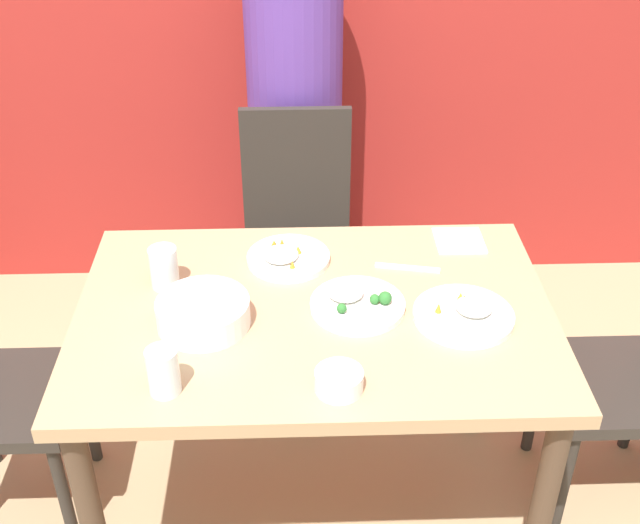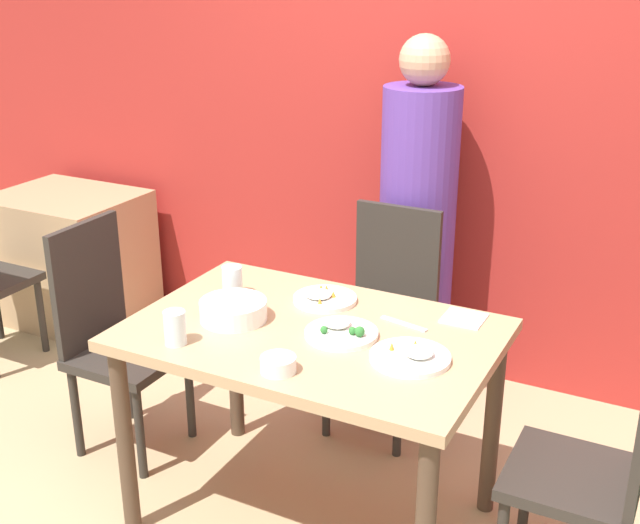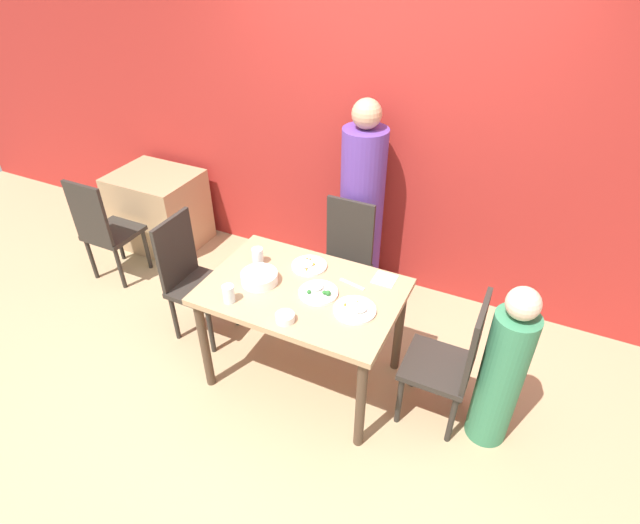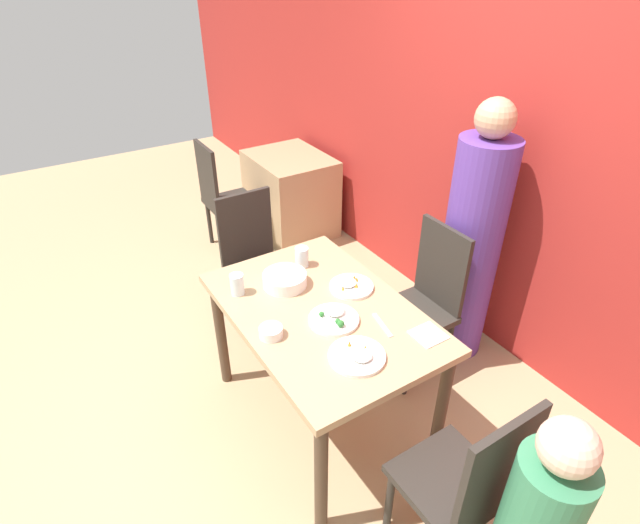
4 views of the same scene
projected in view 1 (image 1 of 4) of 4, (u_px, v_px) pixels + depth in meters
The scene contains 13 objects.
ground_plane at pixel (315, 510), 2.48m from camera, with size 10.00×10.00×0.00m, color tan.
dining_table at pixel (314, 340), 2.11m from camera, with size 1.23×0.82×0.78m.
chair_adult_spot at pixel (297, 242), 2.84m from camera, with size 0.40×0.40×0.97m.
person_adult at pixel (295, 136), 2.97m from camera, with size 0.34×0.34×1.65m.
bowl_curry at pixel (203, 312), 1.98m from camera, with size 0.23×0.23×0.07m.
plate_rice_adult at pixel (465, 314), 2.02m from camera, with size 0.25×0.25×0.05m.
plate_rice_child at pixel (356, 303), 2.06m from camera, with size 0.24×0.24×0.05m.
plate_noodles at pixel (287, 257), 2.24m from camera, with size 0.23×0.23×0.04m.
bowl_rice_small at pixel (339, 380), 1.79m from camera, with size 0.11×0.11×0.05m.
glass_water_tall at pixel (164, 268), 2.11m from camera, with size 0.08×0.08×0.11m.
glass_water_short at pixel (163, 371), 1.77m from camera, with size 0.07×0.07×0.11m.
napkin_folded at pixel (459, 241), 2.33m from camera, with size 0.14×0.14×0.01m.
fork_steel at pixel (407, 268), 2.21m from camera, with size 0.18×0.06×0.01m.
Camera 1 is at (-0.04, -1.65, 2.00)m, focal length 45.00 mm.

